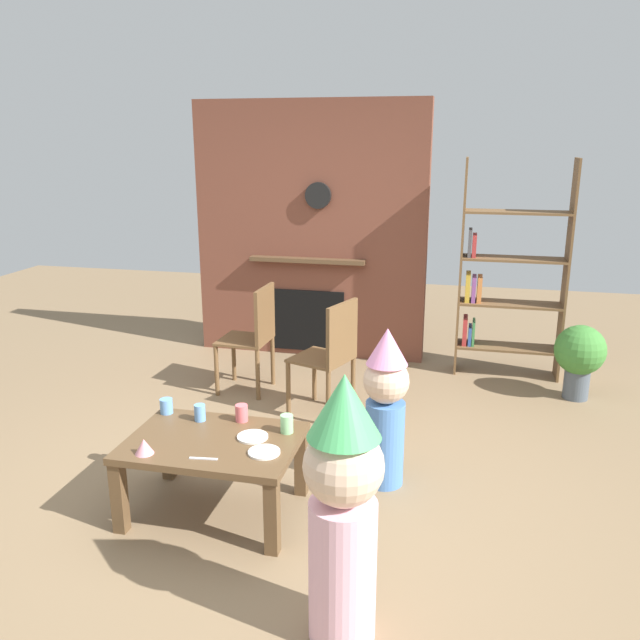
# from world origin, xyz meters

# --- Properties ---
(ground_plane) EXTENTS (12.00, 12.00, 0.00)m
(ground_plane) POSITION_xyz_m (0.00, 0.00, 0.00)
(ground_plane) COLOR #846B4C
(brick_fireplace_feature) EXTENTS (2.20, 0.28, 2.40)m
(brick_fireplace_feature) POSITION_xyz_m (-0.45, 2.60, 1.19)
(brick_fireplace_feature) COLOR brown
(brick_fireplace_feature) RESTS_ON ground_plane
(bookshelf) EXTENTS (0.90, 0.28, 1.90)m
(bookshelf) POSITION_xyz_m (1.33, 2.40, 0.87)
(bookshelf) COLOR brown
(bookshelf) RESTS_ON ground_plane
(coffee_table) EXTENTS (0.94, 0.68, 0.45)m
(coffee_table) POSITION_xyz_m (-0.30, -0.29, 0.38)
(coffee_table) COLOR brown
(coffee_table) RESTS_ON ground_plane
(paper_cup_near_left) EXTENTS (0.08, 0.08, 0.09)m
(paper_cup_near_left) POSITION_xyz_m (-0.71, -0.02, 0.49)
(paper_cup_near_left) COLOR #669EE0
(paper_cup_near_left) RESTS_ON coffee_table
(paper_cup_near_right) EXTENTS (0.07, 0.07, 0.10)m
(paper_cup_near_right) POSITION_xyz_m (-0.22, -0.02, 0.50)
(paper_cup_near_right) COLOR #E5666B
(paper_cup_near_right) RESTS_ON coffee_table
(paper_cup_center) EXTENTS (0.07, 0.07, 0.10)m
(paper_cup_center) POSITION_xyz_m (-0.47, -0.07, 0.50)
(paper_cup_center) COLOR #669EE0
(paper_cup_center) RESTS_ON coffee_table
(paper_cup_far_left) EXTENTS (0.07, 0.07, 0.11)m
(paper_cup_far_left) POSITION_xyz_m (0.08, -0.11, 0.50)
(paper_cup_far_left) COLOR #8CD18C
(paper_cup_far_left) RESTS_ON coffee_table
(paper_plate_front) EXTENTS (0.17, 0.17, 0.01)m
(paper_plate_front) POSITION_xyz_m (0.03, -0.38, 0.45)
(paper_plate_front) COLOR white
(paper_plate_front) RESTS_ON coffee_table
(paper_plate_rear) EXTENTS (0.17, 0.17, 0.01)m
(paper_plate_rear) POSITION_xyz_m (-0.09, -0.22, 0.45)
(paper_plate_rear) COLOR white
(paper_plate_rear) RESTS_ON coffee_table
(birthday_cake_slice) EXTENTS (0.10, 0.10, 0.08)m
(birthday_cake_slice) POSITION_xyz_m (-0.59, -0.53, 0.49)
(birthday_cake_slice) COLOR pink
(birthday_cake_slice) RESTS_ON coffee_table
(table_fork) EXTENTS (0.15, 0.03, 0.01)m
(table_fork) POSITION_xyz_m (-0.26, -0.51, 0.45)
(table_fork) COLOR silver
(table_fork) RESTS_ON coffee_table
(child_with_cone_hat) EXTENTS (0.33, 0.33, 1.19)m
(child_with_cone_hat) POSITION_xyz_m (0.58, -1.05, 0.63)
(child_with_cone_hat) COLOR #EAB2C6
(child_with_cone_hat) RESTS_ON ground_plane
(child_in_pink) EXTENTS (0.27, 0.27, 0.99)m
(child_in_pink) POSITION_xyz_m (0.59, 0.25, 0.52)
(child_in_pink) COLOR #4C7FC6
(child_in_pink) RESTS_ON ground_plane
(dining_chair_left) EXTENTS (0.42, 0.42, 0.90)m
(dining_chair_left) POSITION_xyz_m (-0.66, 1.51, 0.51)
(dining_chair_left) COLOR brown
(dining_chair_left) RESTS_ON ground_plane
(dining_chair_middle) EXTENTS (0.51, 0.51, 0.90)m
(dining_chair_middle) POSITION_xyz_m (0.06, 1.16, 0.51)
(dining_chair_middle) COLOR brown
(dining_chair_middle) RESTS_ON ground_plane
(potted_plant_tall) EXTENTS (0.40, 0.40, 0.62)m
(potted_plant_tall) POSITION_xyz_m (1.94, 1.94, 0.38)
(potted_plant_tall) COLOR #4C5660
(potted_plant_tall) RESTS_ON ground_plane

